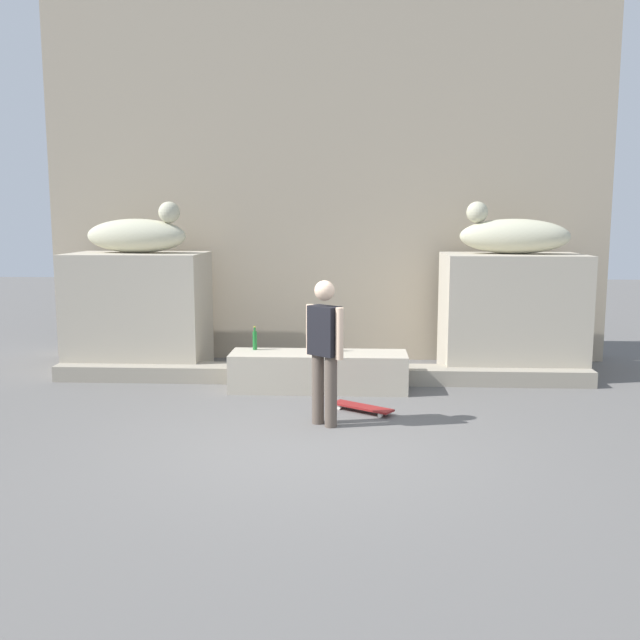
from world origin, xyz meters
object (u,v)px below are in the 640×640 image
bottle_blue (329,343)px  bottle_green (255,340)px  statue_reclining_left (138,234)px  skater (324,346)px  skateboard (362,407)px  statue_reclining_right (512,235)px

bottle_blue → bottle_green: bearing=175.7°
statue_reclining_left → skater: (2.97, -2.80, -1.18)m
skater → bottle_blue: size_ratio=5.51×
skater → bottle_green: 2.12m
skateboard → bottle_blue: bearing=-35.2°
statue_reclining_right → bottle_green: (-3.72, -1.00, -1.44)m
skateboard → bottle_green: size_ratio=2.34×
skater → skateboard: skater is taller
statue_reclining_right → skater: statue_reclining_right is taller
statue_reclining_right → skater: (-2.66, -2.82, -1.18)m
statue_reclining_left → bottle_green: size_ratio=5.02×
statue_reclining_left → bottle_blue: (2.95, -1.07, -1.46)m
bottle_green → bottle_blue: size_ratio=1.09×
statue_reclining_right → skateboard: 3.77m
skater → bottle_blue: (-0.02, 1.74, -0.27)m
statue_reclining_left → skater: statue_reclining_left is taller
skateboard → bottle_green: bottle_green is taller
statue_reclining_right → bottle_green: size_ratio=5.06×
bottle_blue → skater: bearing=-89.5°
statue_reclining_left → statue_reclining_right: size_ratio=0.99×
skateboard → bottle_green: 2.05m
statue_reclining_left → bottle_blue: statue_reclining_left is taller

